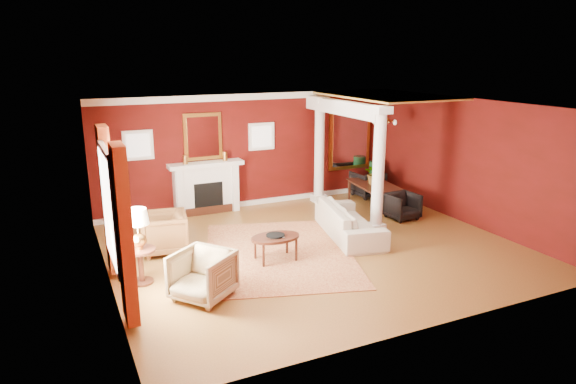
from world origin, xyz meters
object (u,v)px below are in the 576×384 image
side_table (138,235)px  dining_table (376,189)px  sofa (350,216)px  armchair_leopard (164,231)px  armchair_stripe (202,273)px  coffee_table (276,239)px

side_table → dining_table: (6.36, 2.22, -0.43)m
sofa → armchair_leopard: size_ratio=2.60×
sofa → armchair_leopard: bearing=91.5°
armchair_leopard → dining_table: size_ratio=0.55×
armchair_stripe → sofa: bearing=74.0°
coffee_table → dining_table: 4.47m
armchair_stripe → dining_table: 6.43m
armchair_stripe → coffee_table: (1.71, 0.97, 0.00)m
sofa → dining_table: bearing=-34.6°
armchair_leopard → coffee_table: (1.86, -1.32, -0.01)m
sofa → armchair_stripe: (-3.72, -1.54, -0.02)m
armchair_stripe → coffee_table: armchair_stripe is taller
armchair_leopard → coffee_table: armchair_leopard is taller
armchair_leopard → side_table: (-0.66, -1.27, 0.44)m
sofa → armchair_stripe: sofa is taller
armchair_leopard → sofa: bearing=88.2°
sofa → coffee_table: size_ratio=2.43×
armchair_stripe → dining_table: size_ratio=0.53×
armchair_stripe → dining_table: bearing=81.8°
armchair_leopard → coffee_table: size_ratio=0.93×
coffee_table → side_table: side_table is taller
dining_table → sofa: bearing=140.2°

